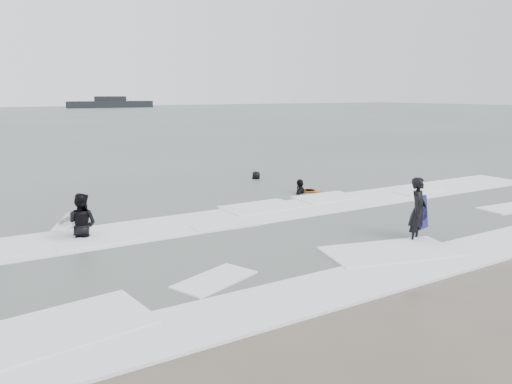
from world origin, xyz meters
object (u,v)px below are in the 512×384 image
surfer_right_far (256,180)px  surfer_wading (83,239)px  surfer_centre (416,242)px  vessel_horizon (111,104)px  surfer_right_near (300,194)px

surfer_right_far → surfer_wading: bearing=-8.7°
surfer_centre → vessel_horizon: 139.98m
surfer_right_far → vessel_horizon: vessel_horizon is taller
surfer_right_far → vessel_horizon: 128.44m
surfer_right_near → vessel_horizon: bearing=-136.1°
vessel_horizon → surfer_right_far: bearing=-101.8°
surfer_centre → surfer_right_near: bearing=54.5°
vessel_horizon → surfer_wading: bearing=-105.2°
surfer_centre → surfer_right_near: size_ratio=1.06×
surfer_centre → surfer_right_far: size_ratio=1.22×
surfer_right_near → surfer_centre: bearing=46.4°
surfer_wading → surfer_right_near: 9.67m
surfer_centre → surfer_right_far: bearing=56.5°
surfer_centre → surfer_wading: 9.87m
surfer_wading → surfer_right_near: bearing=-128.6°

